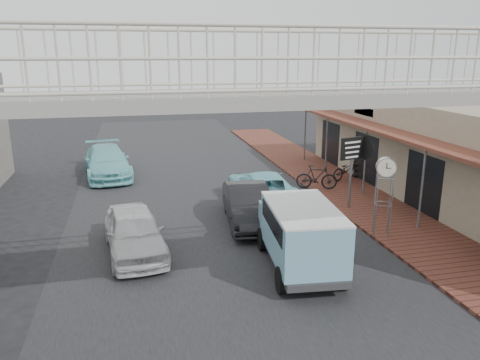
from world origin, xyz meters
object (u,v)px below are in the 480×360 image
angkot_curb (263,188)px  angkot_far (107,162)px  street_clock (386,171)px  dark_sedan (248,205)px  arrow_sign (367,147)px  motorcycle_near (347,169)px  motorcycle_far (317,177)px  white_hatchback (134,232)px  angkot_van (300,229)px

angkot_curb → angkot_far: bearing=-42.6°
street_clock → dark_sedan: bearing=171.4°
street_clock → arrow_sign: arrow_sign is taller
street_clock → motorcycle_near: bearing=95.6°
angkot_far → motorcycle_far: 10.28m
angkot_far → street_clock: size_ratio=1.93×
dark_sedan → motorcycle_near: (5.97, 4.45, -0.11)m
arrow_sign → angkot_curb: bearing=144.7°
white_hatchback → street_clock: 8.10m
white_hatchback → motorcycle_near: bearing=25.7°
motorcycle_far → street_clock: street_clock is taller
white_hatchback → angkot_far: (-1.17, 9.77, 0.04)m
motorcycle_near → motorcycle_far: 2.36m
dark_sedan → arrow_sign: 5.23m
angkot_far → white_hatchback: bearing=-90.1°
white_hatchback → angkot_far: bearing=90.7°
motorcycle_far → arrow_sign: size_ratio=0.62×
motorcycle_far → angkot_curb: bearing=133.6°
dark_sedan → angkot_van: bearing=-76.9°
white_hatchback → motorcycle_far: 9.36m
white_hatchback → motorcycle_near: 11.72m
white_hatchback → dark_sedan: (3.99, 1.74, -0.00)m
angkot_curb → motorcycle_far: angkot_curb is taller
angkot_far → street_clock: 13.88m
angkot_van → angkot_far: bearing=121.0°
dark_sedan → angkot_curb: bearing=67.2°
dark_sedan → angkot_far: angkot_far is taller
street_clock → white_hatchback: bearing=-162.2°
white_hatchback → motorcycle_far: bearing=26.0°
dark_sedan → angkot_far: bearing=128.3°
dark_sedan → angkot_curb: size_ratio=0.87×
motorcycle_near → dark_sedan: bearing=104.8°
motorcycle_near → motorcycle_far: bearing=98.9°
street_clock → motorcycle_far: bearing=112.2°
street_clock → arrow_sign: size_ratio=0.92×
dark_sedan → motorcycle_far: bearing=45.0°
white_hatchback → motorcycle_near: (9.95, 6.19, -0.11)m
angkot_far → arrow_sign: (10.04, -7.32, 1.68)m
motorcycle_near → arrow_sign: bearing=141.9°
dark_sedan → motorcycle_near: size_ratio=2.28×
angkot_far → arrow_sign: 12.54m
motorcycle_near → arrow_sign: arrow_sign is taller
motorcycle_far → street_clock: size_ratio=0.68×
white_hatchback → dark_sedan: bearing=17.5°
white_hatchback → angkot_far: angkot_far is taller
white_hatchback → dark_sedan: size_ratio=0.97×
dark_sedan → street_clock: bearing=-25.2°
angkot_far → motorcycle_far: size_ratio=2.83×
angkot_curb → motorcycle_far: bearing=-157.1°
angkot_far → street_clock: (9.09, -10.38, 1.55)m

